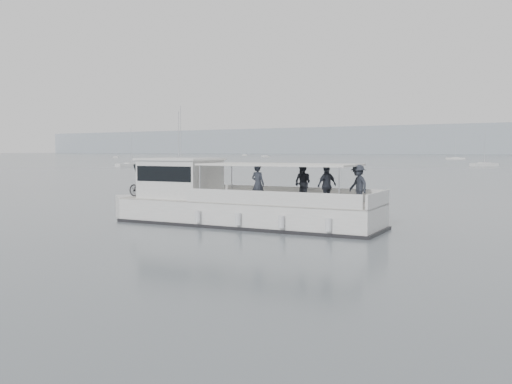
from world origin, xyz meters
The scene contains 3 objects.
ground centered at (0.00, 0.00, 0.00)m, with size 1400.00×1400.00×0.00m, color slate.
tour_boat centered at (-2.62, -0.03, 0.99)m, with size 14.52×4.86×6.04m.
moored_fleet centered at (-58.36, 195.01, 0.36)m, with size 371.33×370.98×10.59m.
Camera 1 is at (13.79, -21.91, 3.53)m, focal length 40.00 mm.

